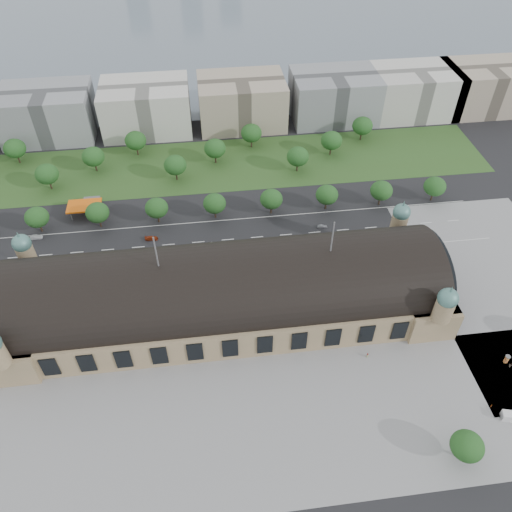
{
  "coord_description": "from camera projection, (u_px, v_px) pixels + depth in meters",
  "views": [
    {
      "loc": [
        -3.65,
        -113.37,
        135.51
      ],
      "look_at": [
        12.33,
        12.53,
        14.0
      ],
      "focal_mm": 35.0,
      "sensor_mm": 36.0,
      "label": 1
    }
  ],
  "objects": [
    {
      "name": "plaza_south",
      "position": [
        273.0,
        425.0,
        144.67
      ],
      "size": [
        190.0,
        48.0,
        0.12
      ],
      "primitive_type": "cube",
      "color": "gray",
      "rests_on": "ground"
    },
    {
      "name": "parked_car_5",
      "position": [
        161.0,
        274.0,
        187.7
      ],
      "size": [
        6.26,
        5.66,
        1.62
      ],
      "primitive_type": "imported",
      "rotation": [
        0.0,
        0.0,
        -0.92
      ],
      "color": "#9B9EA4",
      "rests_on": "ground"
    },
    {
      "name": "tree_belt_9",
      "position": [
        298.0,
        157.0,
        232.93
      ],
      "size": [
        10.4,
        10.4,
        12.48
      ],
      "color": "#2D2116",
      "rests_on": "ground"
    },
    {
      "name": "parked_car_6",
      "position": [
        105.0,
        271.0,
        188.66
      ],
      "size": [
        6.03,
        4.4,
        1.62
      ],
      "primitive_type": "imported",
      "rotation": [
        0.0,
        0.0,
        -1.14
      ],
      "color": "black",
      "rests_on": "ground"
    },
    {
      "name": "tree_row_5",
      "position": [
        215.0,
        204.0,
        208.13
      ],
      "size": [
        9.6,
        9.6,
        11.52
      ],
      "color": "#2D2116",
      "rests_on": "ground"
    },
    {
      "name": "traffic_car_2",
      "position": [
        80.0,
        257.0,
        194.51
      ],
      "size": [
        6.0,
        2.99,
        1.63
      ],
      "primitive_type": "imported",
      "rotation": [
        0.0,
        0.0,
        -1.62
      ],
      "color": "black",
      "rests_on": "ground"
    },
    {
      "name": "parked_car_0",
      "position": [
        36.0,
        279.0,
        185.75
      ],
      "size": [
        5.05,
        4.23,
        1.63
      ],
      "primitive_type": "imported",
      "rotation": [
        0.0,
        0.0,
        -0.96
      ],
      "color": "black",
      "rests_on": "ground"
    },
    {
      "name": "ground",
      "position": [
        226.0,
        312.0,
        175.29
      ],
      "size": [
        900.0,
        900.0,
        0.0
      ],
      "primitive_type": "plane",
      "color": "black",
      "rests_on": "ground"
    },
    {
      "name": "tree_belt_11",
      "position": [
        362.0,
        126.0,
        253.58
      ],
      "size": [
        10.4,
        10.4,
        12.48
      ],
      "color": "#2D2116",
      "rests_on": "ground"
    },
    {
      "name": "office_4",
      "position": [
        242.0,
        102.0,
        264.11
      ],
      "size": [
        45.0,
        32.0,
        24.0
      ],
      "primitive_type": "cube",
      "color": "tan",
      "rests_on": "ground"
    },
    {
      "name": "tree_belt_3",
      "position": [
        47.0,
        174.0,
        222.55
      ],
      "size": [
        10.4,
        10.4,
        12.48
      ],
      "color": "#2D2116",
      "rests_on": "ground"
    },
    {
      "name": "traffic_car_4",
      "position": [
        196.0,
        256.0,
        194.59
      ],
      "size": [
        4.86,
        2.3,
        1.61
      ],
      "primitive_type": "imported",
      "rotation": [
        0.0,
        0.0,
        -1.48
      ],
      "color": "#172541",
      "rests_on": "ground"
    },
    {
      "name": "tree_row_2",
      "position": [
        37.0,
        217.0,
        201.58
      ],
      "size": [
        9.6,
        9.6,
        11.52
      ],
      "color": "#2D2116",
      "rests_on": "ground"
    },
    {
      "name": "bus_west",
      "position": [
        227.0,
        254.0,
        194.22
      ],
      "size": [
        12.63,
        4.09,
        3.45
      ],
      "primitive_type": "imported",
      "rotation": [
        0.0,
        0.0,
        1.47
      ],
      "color": "#BE431E",
      "rests_on": "ground"
    },
    {
      "name": "pedestrian_2",
      "position": [
        510.0,
        365.0,
        158.29
      ],
      "size": [
        0.82,
        1.05,
        1.91
      ],
      "primitive_type": "imported",
      "rotation": [
        0.0,
        0.0,
        1.92
      ],
      "color": "gray",
      "rests_on": "ground"
    },
    {
      "name": "tree_row_9",
      "position": [
        435.0,
        186.0,
        216.86
      ],
      "size": [
        9.6,
        9.6,
        11.52
      ],
      "color": "#2D2116",
      "rests_on": "ground"
    },
    {
      "name": "bus_east",
      "position": [
        250.0,
        250.0,
        195.85
      ],
      "size": [
        12.51,
        3.68,
        3.44
      ],
      "primitive_type": "imported",
      "rotation": [
        0.0,
        0.0,
        1.51
      ],
      "color": "beige",
      "rests_on": "ground"
    },
    {
      "name": "bus_mid",
      "position": [
        225.0,
        247.0,
        197.21
      ],
      "size": [
        13.11,
        3.99,
        3.6
      ],
      "primitive_type": "imported",
      "rotation": [
        0.0,
        0.0,
        1.5
      ],
      "color": "white",
      "rests_on": "ground"
    },
    {
      "name": "lake",
      "position": [
        194.0,
        20.0,
        388.82
      ],
      "size": [
        700.0,
        320.0,
        0.08
      ],
      "primitive_type": "cube",
      "color": "slate",
      "rests_on": "ground"
    },
    {
      "name": "parked_car_2",
      "position": [
        33.0,
        279.0,
        186.02
      ],
      "size": [
        5.6,
        4.68,
        1.53
      ],
      "primitive_type": "imported",
      "rotation": [
        0.0,
        0.0,
        -0.99
      ],
      "color": "#1A1A4A",
      "rests_on": "ground"
    },
    {
      "name": "traffic_car_1",
      "position": [
        36.0,
        237.0,
        202.78
      ],
      "size": [
        4.92,
        1.76,
        1.61
      ],
      "primitive_type": "imported",
      "rotation": [
        0.0,
        0.0,
        1.56
      ],
      "color": "#96999E",
      "rests_on": "ground"
    },
    {
      "name": "tree_belt_5",
      "position": [
        136.0,
        141.0,
        243.21
      ],
      "size": [
        10.4,
        10.4,
        12.48
      ],
      "color": "#2D2116",
      "rests_on": "ground"
    },
    {
      "name": "advertising_column",
      "position": [
        507.0,
        359.0,
        159.2
      ],
      "size": [
        1.63,
        1.63,
        3.1
      ],
      "color": "#E23861",
      "rests_on": "ground"
    },
    {
      "name": "grass_belt",
      "position": [
        179.0,
        168.0,
        240.56
      ],
      "size": [
        300.0,
        45.0,
        0.1
      ],
      "primitive_type": "cube",
      "color": "#315220",
      "rests_on": "ground"
    },
    {
      "name": "tree_row_6",
      "position": [
        271.0,
        199.0,
        210.31
      ],
      "size": [
        9.6,
        9.6,
        11.52
      ],
      "color": "#2D2116",
      "rests_on": "ground"
    },
    {
      "name": "traffic_car_6",
      "position": [
        377.0,
        236.0,
        203.55
      ],
      "size": [
        5.72,
        3.01,
        1.53
      ],
      "primitive_type": "imported",
      "rotation": [
        0.0,
        0.0,
        -1.48
      ],
      "color": "silver",
      "rests_on": "ground"
    },
    {
      "name": "tree_row_4",
      "position": [
        157.0,
        208.0,
        205.95
      ],
      "size": [
        9.6,
        9.6,
        11.52
      ],
      "color": "#2D2116",
      "rests_on": "ground"
    },
    {
      "name": "parked_car_3",
      "position": [
        96.0,
        280.0,
        185.63
      ],
      "size": [
        4.27,
        3.11,
        1.35
      ],
      "primitive_type": "imported",
      "rotation": [
        0.0,
        0.0,
        -1.14
      ],
      "color": "#525459",
      "rests_on": "ground"
    },
    {
      "name": "tree_row_3",
      "position": [
        97.0,
        213.0,
        203.76
      ],
      "size": [
        9.6,
        9.6,
        11.52
      ],
      "color": "#2D2116",
      "rests_on": "ground"
    },
    {
      "name": "tree_belt_4",
      "position": [
        93.0,
        157.0,
        232.88
      ],
      "size": [
        10.4,
        10.4,
        12.48
      ],
      "color": "#2D2116",
      "rests_on": "ground"
    },
    {
      "name": "pedestrian_0",
      "position": [
        367.0,
        355.0,
        161.08
      ],
      "size": [
        1.01,
        0.8,
        1.81
      ],
      "primitive_type": "imported",
      "rotation": [
        0.0,
        0.0,
        0.39
      ],
      "color": "gray",
      "rests_on": "ground"
    },
    {
      "name": "road_slab",
      "position": [
        168.0,
        245.0,
        200.7
      ],
      "size": [
        260.0,
        26.0,
        0.1
      ],
      "primitive_type": "cube",
      "color": "black",
      "rests_on": "ground"
    },
    {
      "name": "office_2",
      "position": [
        48.0,
        113.0,
        255.01
      ],
      "size": [
        45.0,
        32.0,
        24.0
      ],
      "primitive_type": "cube",
      "color": "gray",
      "rests_on": "ground"
    },
    {
      "name": "traffic_car_5",
      "position": [
        322.0,
        227.0,
        207.84
      ],
      "size": [
        4.11,
        1.8,
        1.31
      ],
      "primitive_type": "imported",
      "rotation": [
        0.0,
        0.0,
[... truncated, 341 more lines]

